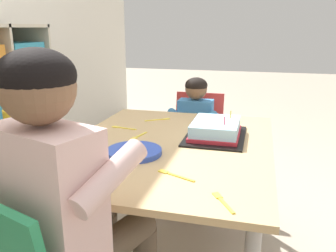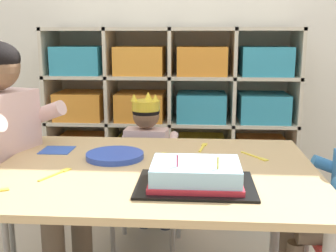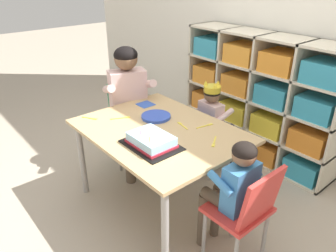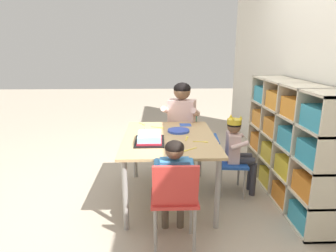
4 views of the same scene
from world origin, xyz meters
name	(u,v)px [view 1 (image 1 of 4)]	position (x,y,z in m)	size (l,w,h in m)	color
activity_table	(169,158)	(0.00, 0.00, 0.57)	(1.12, 0.86, 0.64)	tan
classroom_chair_blue	(41,199)	(-0.11, 0.58, 0.36)	(0.39, 0.34, 0.58)	#1E4CA8
child_with_crown	(19,167)	(-0.11, 0.68, 0.50)	(0.31, 0.31, 0.81)	beige
adult_helper_seated	(67,192)	(-0.57, 0.15, 0.67)	(0.48, 0.46, 1.07)	beige
classroom_chair_guest_side	(197,138)	(0.76, 0.01, 0.42)	(0.32, 0.34, 0.71)	red
guest_at_table_side	(194,127)	(0.65, 0.01, 0.53)	(0.31, 0.30, 0.83)	#3D7FBC
birthday_cake_on_tray	(216,130)	(0.14, -0.18, 0.67)	(0.36, 0.26, 0.11)	black
paper_plate_stack	(134,152)	(-0.16, 0.10, 0.65)	(0.22, 0.22, 0.02)	blue
paper_napkin_square	(81,177)	(-0.42, 0.19, 0.64)	(0.12, 0.12, 0.00)	#3356B7
fork_near_child_seat	(174,175)	(-0.32, -0.10, 0.64)	(0.07, 0.14, 0.00)	yellow
fork_scattered_mid_table	(122,128)	(0.17, 0.28, 0.64)	(0.04, 0.14, 0.00)	yellow
fork_by_napkin	(159,119)	(0.37, 0.15, 0.64)	(0.09, 0.12, 0.00)	yellow
fork_at_table_front_edge	(138,136)	(0.06, 0.16, 0.64)	(0.13, 0.04, 0.00)	yellow
fork_near_cake_tray	(222,201)	(-0.46, -0.28, 0.64)	(0.12, 0.08, 0.00)	yellow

